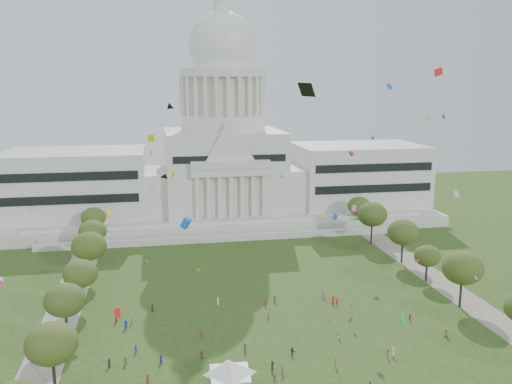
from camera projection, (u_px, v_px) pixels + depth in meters
name	position (u px, v px, depth m)	size (l,w,h in m)	color
ground	(299.00, 360.00, 103.94)	(400.00, 400.00, 0.00)	#2D4617
capitol	(224.00, 162.00, 209.02)	(160.00, 64.50, 91.30)	silver
path_left	(63.00, 314.00, 124.28)	(8.00, 160.00, 0.04)	gray
path_right	(447.00, 286.00, 141.43)	(8.00, 160.00, 0.04)	gray
row_tree_l_1	(52.00, 344.00, 91.44)	(8.86, 8.86, 12.59)	black
row_tree_l_2	(65.00, 300.00, 110.89)	(8.42, 8.42, 11.97)	black
row_tree_r_2	(463.00, 268.00, 126.73)	(9.55, 9.55, 13.58)	black
row_tree_l_3	(80.00, 274.00, 127.13)	(8.12, 8.12, 11.55)	black
row_tree_r_3	(427.00, 256.00, 143.72)	(7.01, 7.01, 9.98)	black
row_tree_l_4	(89.00, 246.00, 144.73)	(9.29, 9.29, 13.21)	black
row_tree_r_4	(403.00, 232.00, 158.34)	(9.19, 9.19, 13.06)	black
row_tree_l_5	(93.00, 231.00, 162.64)	(8.33, 8.33, 11.85)	black
row_tree_r_5	(372.00, 214.00, 177.41)	(9.82, 9.82, 13.96)	black
row_tree_l_6	(93.00, 218.00, 179.85)	(8.19, 8.19, 11.64)	black
row_tree_r_6	(359.00, 206.00, 195.42)	(8.42, 8.42, 11.97)	black
event_tent	(230.00, 367.00, 93.31)	(9.99, 9.99, 5.30)	#4C4C4C
person_0	(446.00, 333.00, 113.27)	(0.82, 0.53, 1.68)	olive
person_2	(410.00, 317.00, 121.08)	(0.74, 0.46, 1.53)	#B21E1E
person_3	(335.00, 361.00, 101.51)	(1.22, 0.63, 1.89)	olive
person_4	(339.00, 333.00, 112.78)	(1.12, 0.61, 1.91)	silver
person_5	(292.00, 351.00, 105.60)	(1.47, 0.58, 1.58)	#26262B
person_8	(201.00, 354.00, 104.53)	(0.70, 0.43, 1.44)	#B21E1E
person_9	(388.00, 353.00, 104.86)	(1.07, 0.55, 1.65)	#B21E1E
person_10	(330.00, 317.00, 121.23)	(0.80, 0.44, 1.37)	silver
distant_crowd	(230.00, 329.00, 115.34)	(54.43, 34.25, 1.88)	#26262B
kite_swarm	(299.00, 193.00, 104.61)	(99.22, 98.60, 62.84)	yellow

